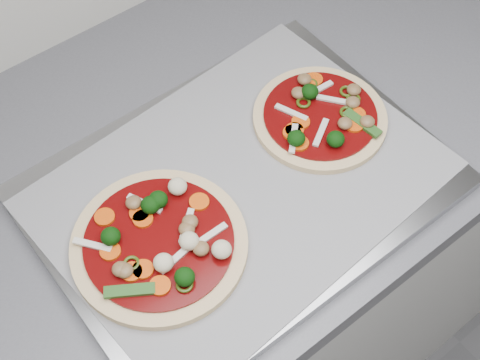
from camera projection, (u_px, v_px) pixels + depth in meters
baking_tray at (240, 187)px, 0.86m from camera, size 0.51×0.38×0.02m
parchment at (240, 183)px, 0.86m from camera, size 0.51×0.39×0.00m
pizza_left at (160, 243)px, 0.79m from camera, size 0.26×0.26×0.04m
pizza_right at (321, 116)px, 0.91m from camera, size 0.23×0.23×0.03m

